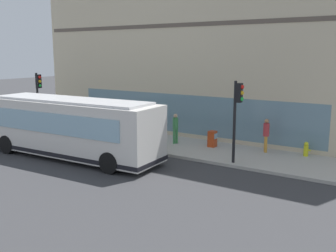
% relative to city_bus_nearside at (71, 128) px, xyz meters
% --- Properties ---
extents(ground, '(120.00, 120.00, 0.00)m').
position_rel_city_bus_nearside_xyz_m(ground, '(0.24, -2.86, -1.55)').
color(ground, '#38383A').
extents(sidewalk_curb, '(4.06, 40.00, 0.15)m').
position_rel_city_bus_nearside_xyz_m(sidewalk_curb, '(4.87, -2.86, -1.48)').
color(sidewalk_curb, '#B2ADA3').
rests_on(sidewalk_curb, ground).
extents(building_corner, '(7.84, 23.86, 12.72)m').
position_rel_city_bus_nearside_xyz_m(building_corner, '(10.79, -2.86, 4.80)').
color(building_corner, beige).
rests_on(building_corner, ground).
extents(city_bus_nearside, '(3.03, 10.15, 3.07)m').
position_rel_city_bus_nearside_xyz_m(city_bus_nearside, '(0.00, 0.00, 0.00)').
color(city_bus_nearside, silver).
rests_on(city_bus_nearside, ground).
extents(traffic_light_near_corner, '(0.32, 0.49, 3.93)m').
position_rel_city_bus_nearside_xyz_m(traffic_light_near_corner, '(3.24, -7.73, 1.33)').
color(traffic_light_near_corner, black).
rests_on(traffic_light_near_corner, sidewalk_curb).
extents(traffic_light_down_block, '(0.32, 0.49, 3.88)m').
position_rel_city_bus_nearside_xyz_m(traffic_light_down_block, '(3.41, 6.68, 1.30)').
color(traffic_light_down_block, black).
rests_on(traffic_light_down_block, sidewalk_curb).
extents(fire_hydrant, '(0.35, 0.35, 0.74)m').
position_rel_city_bus_nearside_xyz_m(fire_hydrant, '(6.37, -10.25, -1.04)').
color(fire_hydrant, gold).
rests_on(fire_hydrant, sidewalk_curb).
extents(pedestrian_near_hydrant, '(0.32, 0.32, 1.75)m').
position_rel_city_bus_nearside_xyz_m(pedestrian_near_hydrant, '(5.07, -3.17, -0.39)').
color(pedestrian_near_hydrant, '#3F8C4C').
rests_on(pedestrian_near_hydrant, sidewalk_curb).
extents(pedestrian_near_building_entrance, '(0.32, 0.32, 1.79)m').
position_rel_city_bus_nearside_xyz_m(pedestrian_near_building_entrance, '(6.02, -8.23, -0.36)').
color(pedestrian_near_building_entrance, gold).
rests_on(pedestrian_near_building_entrance, sidewalk_curb).
extents(pedestrian_by_light_pole, '(0.32, 0.32, 1.61)m').
position_rel_city_bus_nearside_xyz_m(pedestrian_by_light_pole, '(3.71, 1.95, -0.49)').
color(pedestrian_by_light_pole, black).
rests_on(pedestrian_by_light_pole, sidewalk_curb).
extents(newspaper_vending_box, '(0.44, 0.43, 0.90)m').
position_rel_city_bus_nearside_xyz_m(newspaper_vending_box, '(5.54, -5.33, -0.95)').
color(newspaper_vending_box, '#BF3F19').
rests_on(newspaper_vending_box, sidewalk_curb).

